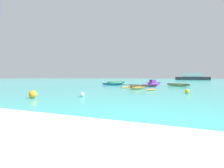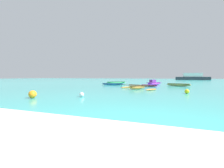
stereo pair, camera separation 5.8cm
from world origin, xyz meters
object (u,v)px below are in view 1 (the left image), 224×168
at_px(moored_boat_1, 113,84).
at_px(distant_ferry, 192,77).
at_px(moored_boat_4, 116,82).
at_px(moored_boat_0, 154,83).
at_px(mooring_buoy_2, 33,94).
at_px(moored_boat_2, 178,85).
at_px(moored_boat_5, 137,87).
at_px(mooring_buoy_0, 82,95).
at_px(moored_boat_3, 149,85).
at_px(mooring_buoy_1, 187,91).

relative_size(moored_boat_1, distant_ferry, 0.28).
bearing_deg(moored_boat_4, moored_boat_0, -49.94).
bearing_deg(moored_boat_1, moored_boat_4, 96.55).
bearing_deg(mooring_buoy_2, moored_boat_2, 59.11).
distance_m(moored_boat_1, moored_boat_5, 8.90).
xyz_separation_m(moored_boat_1, distant_ferry, (19.52, 51.97, 1.06)).
height_order(moored_boat_4, mooring_buoy_0, moored_boat_4).
bearing_deg(mooring_buoy_0, distant_ferry, 76.14).
xyz_separation_m(moored_boat_0, mooring_buoy_0, (-3.57, -18.25, -0.16)).
height_order(moored_boat_0, distant_ferry, distant_ferry).
bearing_deg(mooring_buoy_2, mooring_buoy_0, 30.69).
height_order(moored_boat_0, mooring_buoy_2, moored_boat_0).
height_order(moored_boat_3, mooring_buoy_2, mooring_buoy_2).
distance_m(mooring_buoy_0, mooring_buoy_1, 8.90).
relative_size(moored_boat_2, mooring_buoy_0, 10.36).
distance_m(moored_boat_1, mooring_buoy_2, 16.59).
relative_size(moored_boat_3, distant_ferry, 0.17).
bearing_deg(moored_boat_5, distant_ferry, 20.74).
bearing_deg(mooring_buoy_2, moored_boat_1, 90.69).
bearing_deg(moored_boat_5, mooring_buoy_0, -163.57).
height_order(moored_boat_3, moored_boat_4, moored_boat_4).
bearing_deg(moored_boat_3, moored_boat_4, 134.15).
bearing_deg(mooring_buoy_1, mooring_buoy_0, -146.03).
bearing_deg(moored_boat_0, moored_boat_3, -149.50).
bearing_deg(moored_boat_1, moored_boat_3, -20.86).
xyz_separation_m(moored_boat_2, distant_ferry, (9.12, 51.49, 1.01)).
xyz_separation_m(moored_boat_3, mooring_buoy_2, (-6.13, -14.87, 0.09)).
xyz_separation_m(mooring_buoy_0, mooring_buoy_2, (-2.82, -1.67, 0.09)).
bearing_deg(moored_boat_0, moored_boat_2, -93.36).
bearing_deg(moored_boat_2, moored_boat_1, -158.21).
xyz_separation_m(moored_boat_3, moored_boat_5, (-0.77, -5.23, 0.06)).
relative_size(moored_boat_5, distant_ferry, 0.32).
bearing_deg(moored_boat_5, mooring_buoy_2, -174.98).
bearing_deg(moored_boat_4, mooring_buoy_0, -115.62).
relative_size(mooring_buoy_1, distant_ferry, 0.03).
xyz_separation_m(moored_boat_1, moored_boat_4, (-1.10, 5.07, 0.06)).
bearing_deg(distant_ferry, moored_boat_4, -113.73).
xyz_separation_m(moored_boat_4, distant_ferry, (20.62, 46.90, 1.00)).
bearing_deg(moored_boat_1, moored_boat_0, 21.21).
relative_size(moored_boat_4, mooring_buoy_1, 9.83).
relative_size(mooring_buoy_0, mooring_buoy_2, 0.65).
xyz_separation_m(moored_boat_2, mooring_buoy_2, (-10.21, -17.06, 0.02)).
height_order(moored_boat_4, moored_boat_5, moored_boat_5).
relative_size(moored_boat_3, mooring_buoy_0, 7.05).
relative_size(moored_boat_5, mooring_buoy_2, 8.59).
height_order(moored_boat_1, moored_boat_4, moored_boat_4).
bearing_deg(moored_boat_1, mooring_buoy_2, -94.96).
bearing_deg(moored_boat_5, moored_boat_1, 72.70).
distance_m(moored_boat_1, moored_boat_4, 5.19).
relative_size(moored_boat_4, distant_ferry, 0.27).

